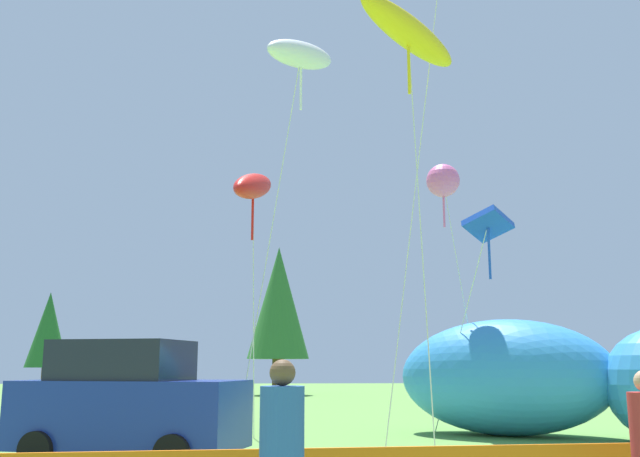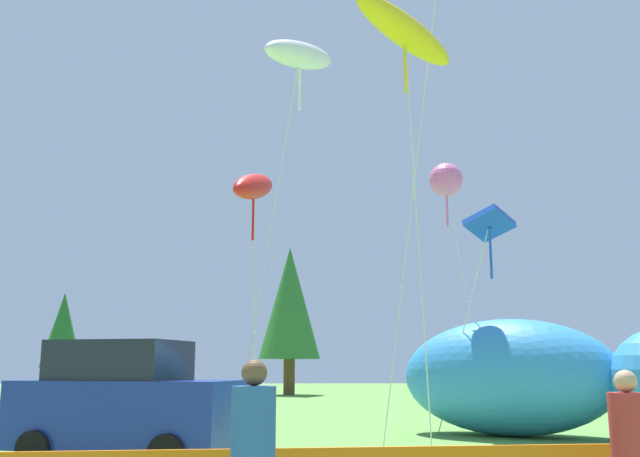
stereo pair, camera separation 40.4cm
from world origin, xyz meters
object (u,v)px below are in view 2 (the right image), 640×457
Objects in this scene: inflatable_cat at (546,382)px; spectator_in_blue_shirt at (631,451)px; spectator_in_green_shirt at (253,455)px; kite_red_lizard at (254,187)px; kite_yellow_hero at (404,32)px; kite_pink_octopus at (446,181)px; kite_white_ghost at (300,56)px; kite_blue_box at (489,227)px; parked_car at (126,403)px.

inflatable_cat reaches higher than spectator_in_blue_shirt.
spectator_in_green_shirt is 0.27× the size of kite_red_lizard.
spectator_in_green_shirt is 0.20× the size of kite_yellow_hero.
kite_yellow_hero is at bearing -110.07° from kite_pink_octopus.
spectator_in_green_shirt is 0.19× the size of kite_white_ghost.
kite_yellow_hero is at bearing 68.85° from spectator_in_green_shirt.
kite_pink_octopus reaches higher than kite_red_lizard.
kite_blue_box is (0.42, -2.36, -1.75)m from kite_pink_octopus.
spectator_in_blue_shirt is 0.18× the size of kite_white_ghost.
kite_white_ghost is at bearing 134.35° from kite_yellow_hero.
inflatable_cat is 9.12m from kite_yellow_hero.
kite_white_ghost is 2.93m from kite_yellow_hero.
kite_red_lizard reaches higher than parked_car.
kite_yellow_hero is (2.03, -2.08, -0.39)m from kite_white_ghost.
parked_car is at bearing -151.54° from kite_white_ghost.
kite_red_lizard is 5.59m from kite_pink_octopus.
parked_car is 0.81× the size of kite_blue_box.
kite_pink_octopus is (-2.01, 1.18, 5.34)m from inflatable_cat.
kite_white_ghost is at bearing 45.29° from parked_car.
spectator_in_green_shirt is 14.29m from kite_pink_octopus.
kite_yellow_hero is (3.09, -3.52, 2.31)m from kite_red_lizard.
parked_car is 10.52m from kite_pink_octopus.
kite_red_lizard is (-0.51, 10.19, 4.92)m from spectator_in_green_shirt.
kite_white_ghost is 1.30× the size of kite_pink_octopus.
kite_pink_octopus reaches higher than parked_car.
kite_pink_octopus is at bearing 52.70° from parked_car.
parked_car is 7.51m from spectator_in_green_shirt.
kite_white_ghost is 5.72m from kite_pink_octopus.
kite_white_ghost is 5.93m from kite_blue_box.
kite_blue_box is (1.47, 9.33, 4.00)m from spectator_in_blue_shirt.
kite_red_lizard is at bearing 131.22° from kite_yellow_hero.
parked_car is 0.59× the size of inflatable_cat.
inflatable_cat is 0.80× the size of kite_white_ghost.
parked_car is 8.83m from kite_yellow_hero.
spectator_in_blue_shirt is 10.26m from kite_blue_box.
kite_red_lizard is 5.65m from kite_blue_box.
kite_blue_box is at bearing -79.87° from kite_pink_octopus.
spectator_in_blue_shirt is at bearing -75.25° from inflatable_cat.
kite_white_ghost is 1.41× the size of kite_red_lizard.
inflatable_cat is at bearing 36.63° from kite_blue_box.
kite_red_lizard is 0.73× the size of kite_yellow_hero.
inflatable_cat is 4.09m from kite_blue_box.
kite_red_lizard is 5.22m from kite_yellow_hero.
parked_car is 0.66× the size of kite_red_lizard.
kite_pink_octopus is at bearing 69.93° from kite_yellow_hero.
kite_white_ghost reaches higher than parked_car.
kite_yellow_hero is at bearing -45.65° from kite_white_ghost.
inflatable_cat is 8.52m from kite_red_lizard.
parked_car is 6.13m from kite_red_lizard.
inflatable_cat is at bearing 59.11° from spectator_in_green_shirt.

